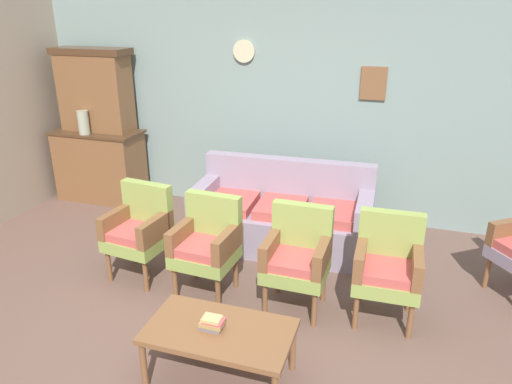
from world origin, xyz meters
name	(u,v)px	position (x,y,z in m)	size (l,w,h in m)	color
ground_plane	(212,336)	(0.00, 0.00, 0.00)	(7.68, 7.68, 0.00)	brown
wall_back_with_decor	(294,105)	(0.00, 2.63, 1.35)	(6.40, 0.09, 2.70)	gray
side_cabinet	(101,165)	(-2.52, 2.25, 0.47)	(1.16, 0.55, 0.93)	brown
cabinet_upper_hutch	(95,89)	(-2.52, 2.33, 1.45)	(0.99, 0.38, 1.03)	brown
vase_on_cabinet	(83,122)	(-2.56, 2.08, 1.08)	(0.14, 0.14, 0.30)	#999F87
floral_couch	(283,217)	(0.13, 1.68, 0.33)	(1.90, 0.87, 0.90)	gray
armchair_row_middle	(140,228)	(-1.00, 0.67, 0.50)	(0.57, 0.55, 0.90)	#849947
armchair_near_cabinet	(207,242)	(-0.28, 0.60, 0.50)	(0.55, 0.52, 0.90)	#849947
armchair_near_couch_end	(297,255)	(0.54, 0.62, 0.50)	(0.53, 0.50, 0.90)	#849947
armchair_by_doorway	(388,264)	(1.28, 0.69, 0.50)	(0.53, 0.50, 0.90)	#849947
coffee_table	(219,334)	(0.24, -0.41, 0.38)	(1.00, 0.56, 0.42)	brown
book_stack_on_table	(212,323)	(0.19, -0.41, 0.47)	(0.16, 0.11, 0.10)	slate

